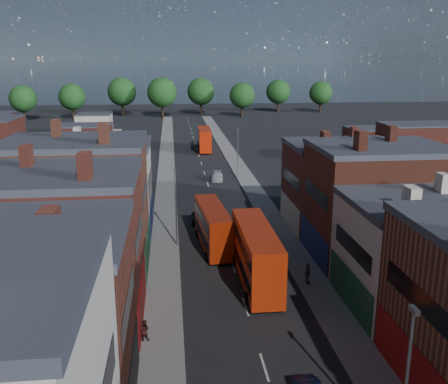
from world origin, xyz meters
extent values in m
cube|color=gray|center=(-6.50, 50.00, 0.06)|extent=(3.00, 200.00, 0.12)
cube|color=gray|center=(6.50, 50.00, 0.06)|extent=(3.00, 200.00, 0.12)
cube|color=slate|center=(5.20, 0.00, 8.00)|extent=(0.25, 0.70, 0.25)
cylinder|color=slate|center=(-5.20, 30.00, 4.00)|extent=(0.16, 0.16, 8.00)
cube|color=slate|center=(-5.20, 30.00, 8.00)|extent=(0.25, 0.70, 0.25)
cylinder|color=slate|center=(5.20, 60.00, 4.00)|extent=(0.16, 0.16, 8.00)
cube|color=slate|center=(5.20, 60.00, 8.00)|extent=(0.25, 0.70, 0.25)
cube|color=#A32309|center=(-1.50, 29.02, 2.36)|extent=(3.19, 10.35, 4.08)
cube|color=black|center=(-1.50, 29.02, 1.57)|extent=(3.18, 9.55, 0.83)
cube|color=black|center=(-1.50, 29.02, 3.34)|extent=(3.18, 9.55, 0.83)
cylinder|color=black|center=(-2.37, 25.67, 0.46)|extent=(0.36, 0.95, 0.93)
cylinder|color=black|center=(-0.06, 25.87, 0.46)|extent=(0.36, 0.95, 0.93)
cylinder|color=black|center=(-2.94, 32.17, 0.46)|extent=(0.36, 0.95, 0.93)
cylinder|color=black|center=(-0.63, 32.37, 0.46)|extent=(0.36, 0.95, 0.93)
cube|color=red|center=(1.50, 20.19, 2.72)|extent=(2.71, 11.76, 4.70)
cube|color=black|center=(1.50, 20.19, 1.82)|extent=(2.76, 10.82, 0.96)
cube|color=black|center=(1.50, 20.19, 3.84)|extent=(2.76, 10.82, 0.96)
cylinder|color=black|center=(0.18, 16.43, 0.53)|extent=(0.32, 1.07, 1.07)
cylinder|color=black|center=(2.85, 16.43, 0.53)|extent=(0.32, 1.07, 1.07)
cylinder|color=black|center=(0.15, 23.94, 0.53)|extent=(0.32, 1.07, 1.07)
cylinder|color=black|center=(2.82, 23.95, 0.53)|extent=(0.32, 1.07, 1.07)
cube|color=red|center=(1.55, 85.54, 2.50)|extent=(2.75, 10.86, 4.32)
cube|color=black|center=(1.55, 85.54, 1.67)|extent=(2.79, 10.00, 0.88)
cube|color=black|center=(1.55, 85.54, 3.53)|extent=(2.79, 10.00, 0.88)
cylinder|color=black|center=(0.23, 82.12, 0.49)|extent=(0.32, 0.99, 0.98)
cylinder|color=black|center=(2.68, 82.05, 0.49)|extent=(0.32, 0.99, 0.98)
cylinder|color=black|center=(0.42, 89.03, 0.49)|extent=(0.32, 0.99, 0.98)
cylinder|color=black|center=(2.87, 88.96, 0.49)|extent=(0.32, 0.99, 0.98)
imported|color=black|center=(-2.36, 37.22, 0.59)|extent=(2.05, 4.29, 1.18)
imported|color=silver|center=(1.69, 58.42, 0.63)|extent=(2.19, 4.52, 1.27)
imported|color=#3D1918|center=(-7.70, 11.82, 0.88)|extent=(0.79, 0.51, 1.52)
imported|color=#504B44|center=(5.92, 19.46, 1.05)|extent=(0.68, 1.16, 1.86)
camera|label=1|loc=(-5.48, -19.28, 18.95)|focal=40.00mm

